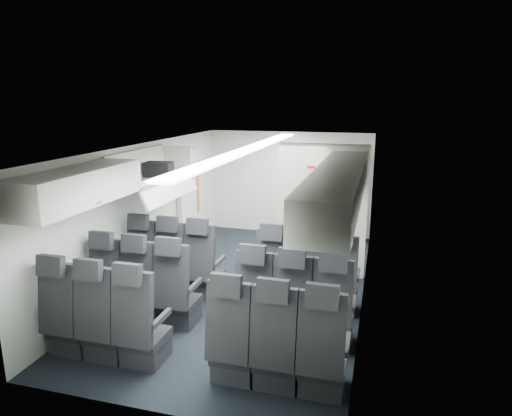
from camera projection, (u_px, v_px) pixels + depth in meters
The scene contains 14 objects.
cabin_shell at pixel (249, 216), 6.75m from camera, with size 3.41×6.01×2.16m.
seat_row_front at pixel (238, 274), 6.42m from camera, with size 3.33×0.56×1.24m.
seat_row_mid at pixel (216, 301), 5.58m from camera, with size 3.33×0.56×1.24m.
seat_row_rear at pixel (186, 337), 4.74m from camera, with size 3.33×0.56×1.24m.
overhead_bin_left_rear at pixel (77, 187), 5.07m from camera, with size 0.53×1.80×0.40m.
overhead_bin_left_front_open at pixel (151, 173), 6.75m from camera, with size 0.64×1.70×0.72m.
overhead_bin_right_rear at pixel (330, 202), 4.34m from camera, with size 0.53×1.80×0.40m.
overhead_bin_right_front at pixel (345, 173), 5.98m from camera, with size 0.53×1.70×0.40m.
bulkhead_partition at pixel (322, 211), 7.26m from camera, with size 1.40×0.15×2.13m.
galley_unit at pixel (333, 194), 9.09m from camera, with size 0.85×0.52×1.90m.
boarding_door at pixel (189, 199), 8.67m from camera, with size 0.12×1.27×1.86m.
flight_attendant at pixel (292, 210), 8.37m from camera, with size 0.60×0.40×1.66m, color black.
carry_on_bag at pixel (159, 170), 6.80m from camera, with size 0.40×0.28×0.24m, color black.
papers at pixel (302, 202), 8.23m from camera, with size 0.21×0.02×0.15m, color white.
Camera 1 is at (1.85, -6.27, 2.83)m, focal length 32.00 mm.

